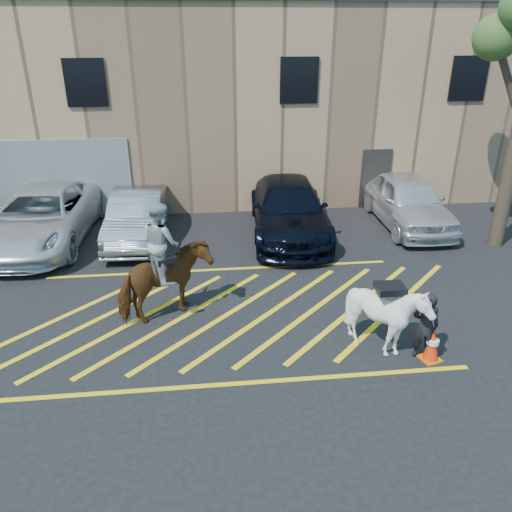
{
  "coord_description": "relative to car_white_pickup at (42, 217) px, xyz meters",
  "views": [
    {
      "loc": [
        -0.39,
        -10.47,
        6.25
      ],
      "look_at": [
        0.79,
        0.2,
        1.3
      ],
      "focal_mm": 35.0,
      "sensor_mm": 36.0,
      "label": 1
    }
  ],
  "objects": [
    {
      "name": "ground",
      "position": [
        5.44,
        -4.87,
        -0.83
      ],
      "size": [
        90.0,
        90.0,
        0.0
      ],
      "primitive_type": "plane",
      "color": "black",
      "rests_on": "ground"
    },
    {
      "name": "car_white_pickup",
      "position": [
        0.0,
        0.0,
        0.0
      ],
      "size": [
        3.07,
        6.14,
        1.67
      ],
      "primitive_type": "imported",
      "rotation": [
        0.0,
        0.0,
        -0.05
      ],
      "color": "silver",
      "rests_on": "ground"
    },
    {
      "name": "car_silver_sedan",
      "position": [
        2.93,
        -0.05,
        -0.08
      ],
      "size": [
        1.74,
        4.63,
        1.51
      ],
      "primitive_type": "imported",
      "rotation": [
        0.0,
        0.0,
        -0.03
      ],
      "color": "gray",
      "rests_on": "ground"
    },
    {
      "name": "car_blue_suv",
      "position": [
        7.8,
        -0.13,
        0.01
      ],
      "size": [
        2.78,
        5.97,
        1.69
      ],
      "primitive_type": "imported",
      "rotation": [
        0.0,
        0.0,
        -0.07
      ],
      "color": "black",
      "rests_on": "ground"
    },
    {
      "name": "car_white_suv",
      "position": [
        11.97,
        0.2,
        0.01
      ],
      "size": [
        2.08,
        5.02,
        1.7
      ],
      "primitive_type": "imported",
      "rotation": [
        0.0,
        0.0,
        -0.01
      ],
      "color": "silver",
      "rests_on": "ground"
    },
    {
      "name": "handler",
      "position": [
        9.4,
        -7.2,
        -0.09
      ],
      "size": [
        0.62,
        0.49,
        1.49
      ],
      "primitive_type": "imported",
      "rotation": [
        0.0,
        0.0,
        2.87
      ],
      "color": "black",
      "rests_on": "ground"
    },
    {
      "name": "warehouse",
      "position": [
        5.43,
        7.12,
        2.82
      ],
      "size": [
        32.42,
        10.2,
        7.3
      ],
      "color": "tan",
      "rests_on": "ground"
    },
    {
      "name": "hatching_zone",
      "position": [
        5.44,
        -5.17,
        -0.83
      ],
      "size": [
        12.6,
        5.12,
        0.01
      ],
      "color": "yellow",
      "rests_on": "ground"
    },
    {
      "name": "mounted_bay",
      "position": [
        4.08,
        -5.05,
        0.31
      ],
      "size": [
        2.35,
        1.92,
        2.84
      ],
      "color": "brown",
      "rests_on": "ground"
    },
    {
      "name": "saddled_white",
      "position": [
        8.67,
        -6.95,
        0.02
      ],
      "size": [
        1.39,
        1.56,
        1.69
      ],
      "color": "white",
      "rests_on": "ground"
    },
    {
      "name": "traffic_cone",
      "position": [
        9.55,
        -7.33,
        -0.47
      ],
      "size": [
        0.47,
        0.47,
        0.73
      ],
      "color": "orange",
      "rests_on": "ground"
    }
  ]
}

